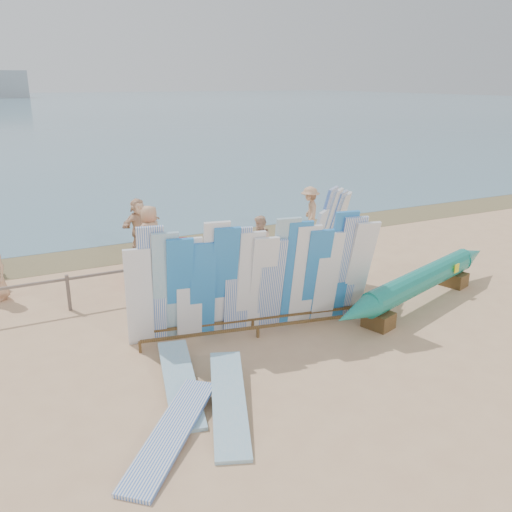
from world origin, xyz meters
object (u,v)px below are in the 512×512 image
flat_board_b (229,411)px  beach_chair_left (138,274)px  vendor_table (337,292)px  side_surfboard_rack (324,245)px  flat_board_a (180,389)px  beachgoer_8 (260,243)px  flat_board_e (171,440)px  stroller (181,266)px  beachgoer_4 (156,255)px  beachgoer_9 (310,212)px  beach_chair_right (170,266)px  outrigger_canoe (421,281)px  beachgoer_6 (150,235)px  beachgoer_5 (139,224)px  main_surfboard_rack (256,282)px

flat_board_b → beach_chair_left: bearing=108.9°
vendor_table → side_surfboard_rack: bearing=98.2°
side_surfboard_rack → flat_board_b: side_surfboard_rack is taller
vendor_table → flat_board_a: (-4.73, -1.98, -0.33)m
beachgoer_8 → flat_board_e: bearing=-17.2°
stroller → beachgoer_4: beachgoer_4 is taller
beachgoer_8 → beachgoer_9: beachgoer_9 is taller
flat_board_e → beach_chair_right: bearing=113.2°
outrigger_canoe → beachgoer_6: size_ratio=3.63×
flat_board_b → beachgoer_8: 7.25m
outrigger_canoe → beachgoer_5: beachgoer_5 is taller
flat_board_e → beachgoer_8: beachgoer_8 is taller
outrigger_canoe → beachgoer_4: bearing=122.1°
outrigger_canoe → beachgoer_6: (-5.11, 5.95, 0.29)m
flat_board_b → beachgoer_8: bearing=79.7°
outrigger_canoe → flat_board_e: bearing=179.8°
flat_board_e → flat_board_b: bearing=56.3°
beach_chair_left → beachgoer_5: bearing=81.2°
beachgoer_9 → flat_board_e: bearing=-15.2°
flat_board_a → beachgoer_9: size_ratio=1.52×
stroller → beachgoer_5: 3.66m
beach_chair_right → beachgoer_9: beachgoer_9 is taller
flat_board_a → beachgoer_8: 6.71m
beachgoer_4 → beachgoer_9: bearing=139.0°
beachgoer_4 → beachgoer_8: bearing=114.6°
main_surfboard_rack → outrigger_canoe: (4.35, -0.35, -0.60)m
side_surfboard_rack → beachgoer_8: side_surfboard_rack is taller
flat_board_b → beach_chair_right: 6.92m
beach_chair_right → beachgoer_8: size_ratio=0.60×
outrigger_canoe → beach_chair_right: beach_chair_right is taller
stroller → beachgoer_9: size_ratio=0.67×
beachgoer_6 → beachgoer_4: size_ratio=1.14×
stroller → beachgoer_5: bearing=102.7°
main_surfboard_rack → side_surfboard_rack: 3.01m
stroller → beachgoer_9: beachgoer_9 is taller
beach_chair_left → beachgoer_9: bearing=23.2°
main_surfboard_rack → beachgoer_9: bearing=60.4°
flat_board_e → beachgoer_5: beachgoer_5 is taller
beachgoer_8 → flat_board_a: bearing=-19.9°
outrigger_canoe → beachgoer_6: bearing=111.8°
main_surfboard_rack → beachgoer_4: bearing=114.8°
beachgoer_5 → vendor_table: bearing=-93.5°
main_surfboard_rack → beachgoer_9: main_surfboard_rack is taller
vendor_table → beachgoer_5: size_ratio=0.59×
beachgoer_8 → beachgoer_9: 3.99m
main_surfboard_rack → stroller: bearing=107.5°
stroller → beachgoer_4: bearing=157.0°
vendor_table → beachgoer_4: size_ratio=0.63×
flat_board_a → beach_chair_left: size_ratio=2.88×
side_surfboard_rack → beachgoer_8: bearing=67.7°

